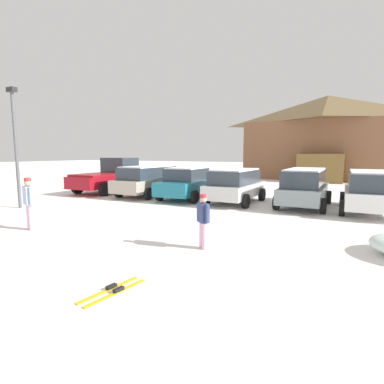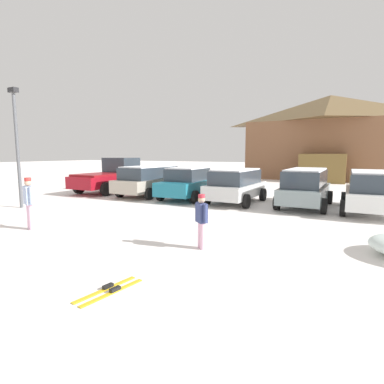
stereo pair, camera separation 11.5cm
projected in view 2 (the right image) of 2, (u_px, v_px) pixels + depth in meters
The scene contains 11 objects.
ski_lodge at pixel (329, 137), 29.16m from camera, with size 14.71×10.68×8.00m.
parked_beige_suv at pixel (150, 179), 17.39m from camera, with size 2.25×4.80×1.71m.
parked_teal_hatchback at pixel (189, 183), 16.14m from camera, with size 2.34×4.68×1.69m.
parked_silver_wagon at pixel (236, 185), 14.72m from camera, with size 2.28×4.13×1.67m.
parked_grey_wagon at pixel (305, 187), 13.56m from camera, with size 2.15×4.51×1.74m.
parked_white_suv at pixel (372, 190), 12.26m from camera, with size 2.29×4.54×1.71m.
pickup_truck at pixel (113, 176), 19.17m from camera, with size 2.48×5.26×2.15m.
skier_teen_in_navy_coat at pixel (201, 218), 7.57m from camera, with size 0.43×0.37×1.41m.
skier_adult_in_blue_parka at pixel (29, 200), 9.51m from camera, with size 0.59×0.36×1.67m.
pair_of_skis at pixel (110, 290), 5.30m from camera, with size 0.49×1.34×0.08m.
lamp_post at pixel (17, 141), 13.14m from camera, with size 0.44×0.24×5.23m.
Camera 2 is at (6.79, -1.64, 2.42)m, focal length 28.00 mm.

